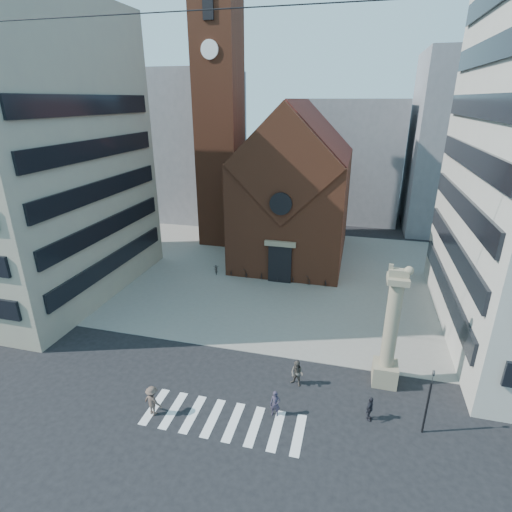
{
  "coord_description": "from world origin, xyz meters",
  "views": [
    {
      "loc": [
        7.12,
        -20.58,
        17.98
      ],
      "look_at": [
        -0.26,
        8.0,
        6.32
      ],
      "focal_mm": 28.0,
      "sensor_mm": 36.0,
      "label": 1
    }
  ],
  "objects_px": {
    "scooter_0": "(216,268)",
    "pedestrian_1": "(297,374)",
    "traffic_light": "(428,401)",
    "pedestrian_2": "(370,409)",
    "lion_column": "(390,339)",
    "pedestrian_0": "(275,404)"
  },
  "relations": [
    {
      "from": "traffic_light",
      "to": "pedestrian_2",
      "type": "xyz_separation_m",
      "value": [
        -3.0,
        0.26,
        -1.49
      ]
    },
    {
      "from": "pedestrian_2",
      "to": "lion_column",
      "type": "bearing_deg",
      "value": 8.04
    },
    {
      "from": "scooter_0",
      "to": "pedestrian_1",
      "type": "bearing_deg",
      "value": -76.38
    },
    {
      "from": "pedestrian_2",
      "to": "scooter_0",
      "type": "relative_size",
      "value": 0.88
    },
    {
      "from": "lion_column",
      "to": "pedestrian_2",
      "type": "xyz_separation_m",
      "value": [
        -1.01,
        -3.74,
        -2.66
      ]
    },
    {
      "from": "pedestrian_0",
      "to": "scooter_0",
      "type": "height_order",
      "value": "pedestrian_0"
    },
    {
      "from": "lion_column",
      "to": "pedestrian_1",
      "type": "xyz_separation_m",
      "value": [
        -5.7,
        -1.77,
        -2.52
      ]
    },
    {
      "from": "lion_column",
      "to": "traffic_light",
      "type": "relative_size",
      "value": 2.02
    },
    {
      "from": "traffic_light",
      "to": "pedestrian_0",
      "type": "bearing_deg",
      "value": -174.6
    },
    {
      "from": "traffic_light",
      "to": "lion_column",
      "type": "bearing_deg",
      "value": 116.46
    },
    {
      "from": "pedestrian_1",
      "to": "pedestrian_0",
      "type": "bearing_deg",
      "value": -84.13
    },
    {
      "from": "lion_column",
      "to": "pedestrian_2",
      "type": "distance_m",
      "value": 4.7
    },
    {
      "from": "lion_column",
      "to": "pedestrian_0",
      "type": "relative_size",
      "value": 5.09
    },
    {
      "from": "traffic_light",
      "to": "pedestrian_2",
      "type": "height_order",
      "value": "traffic_light"
    },
    {
      "from": "lion_column",
      "to": "traffic_light",
      "type": "bearing_deg",
      "value": -63.54
    },
    {
      "from": "traffic_light",
      "to": "pedestrian_1",
      "type": "distance_m",
      "value": 8.12
    },
    {
      "from": "pedestrian_0",
      "to": "pedestrian_1",
      "type": "height_order",
      "value": "pedestrian_1"
    },
    {
      "from": "traffic_light",
      "to": "pedestrian_1",
      "type": "relative_size",
      "value": 2.3
    },
    {
      "from": "pedestrian_0",
      "to": "traffic_light",
      "type": "bearing_deg",
      "value": 4.4
    },
    {
      "from": "pedestrian_0",
      "to": "scooter_0",
      "type": "bearing_deg",
      "value": 118.04
    },
    {
      "from": "lion_column",
      "to": "traffic_light",
      "type": "height_order",
      "value": "lion_column"
    },
    {
      "from": "lion_column",
      "to": "pedestrian_0",
      "type": "bearing_deg",
      "value": -143.68
    }
  ]
}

